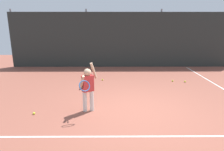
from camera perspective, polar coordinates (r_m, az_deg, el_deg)
name	(u,v)px	position (r m, az deg, el deg)	size (l,w,h in m)	color
ground_plane	(135,110)	(5.77, 6.67, -9.64)	(20.00, 20.00, 0.00)	brown
court_line_baseline	(143,136)	(4.56, 8.81, -16.78)	(9.00, 0.05, 0.00)	white
back_fence_windscreen	(124,40)	(11.02, 3.31, 10.04)	(12.22, 0.08, 2.93)	#282D2B
fence_post_0	(14,39)	(12.25, -26.19, 9.40)	(0.09, 0.09, 3.08)	slate
fence_post_1	(87,39)	(11.13, -7.14, 10.38)	(0.09, 0.09, 3.08)	slate
fence_post_2	(160,39)	(11.37, 13.50, 10.19)	(0.09, 0.09, 3.08)	slate
tennis_player	(88,86)	(5.42, -6.94, -3.04)	(0.50, 0.83, 1.35)	silver
tennis_ball_0	(34,113)	(5.82, -21.36, -10.01)	(0.07, 0.07, 0.07)	#CCE033
tennis_ball_2	(185,82)	(8.77, 20.10, -1.62)	(0.07, 0.07, 0.07)	#CCE033
tennis_ball_3	(173,81)	(8.71, 16.88, -1.47)	(0.07, 0.07, 0.07)	#CCE033
tennis_ball_4	(102,80)	(8.51, -2.73, -1.21)	(0.07, 0.07, 0.07)	#CCE033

